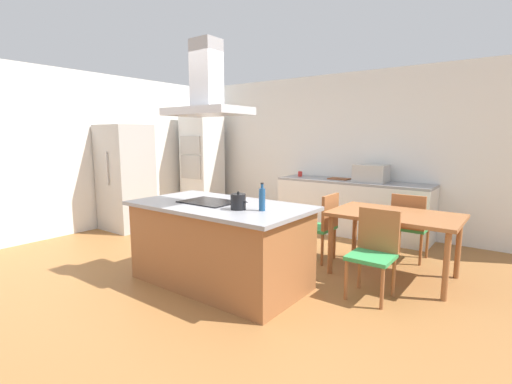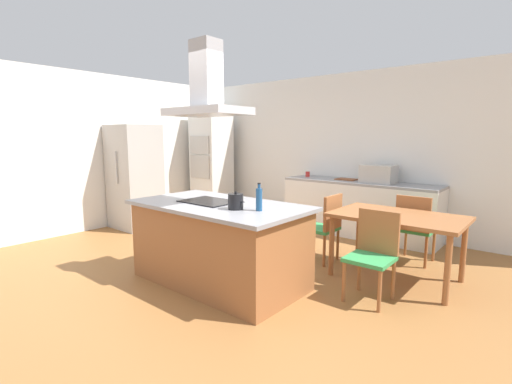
# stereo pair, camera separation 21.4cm
# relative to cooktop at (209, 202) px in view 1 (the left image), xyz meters

# --- Properties ---
(ground) EXTENTS (16.00, 16.00, 0.00)m
(ground) POSITION_rel_cooktop_xyz_m (0.15, 1.50, -0.91)
(ground) COLOR #936033
(wall_back) EXTENTS (7.20, 0.10, 2.70)m
(wall_back) POSITION_rel_cooktop_xyz_m (0.15, 3.25, 0.44)
(wall_back) COLOR white
(wall_back) RESTS_ON ground
(wall_left) EXTENTS (0.10, 8.80, 2.70)m
(wall_left) POSITION_rel_cooktop_xyz_m (-3.30, 1.00, 0.44)
(wall_left) COLOR white
(wall_left) RESTS_ON ground
(kitchen_island) EXTENTS (1.98, 1.08, 0.90)m
(kitchen_island) POSITION_rel_cooktop_xyz_m (0.15, 0.00, -0.45)
(kitchen_island) COLOR #995B33
(kitchen_island) RESTS_ON ground
(cooktop) EXTENTS (0.60, 0.44, 0.01)m
(cooktop) POSITION_rel_cooktop_xyz_m (0.00, 0.00, 0.00)
(cooktop) COLOR black
(cooktop) RESTS_ON kitchen_island
(tea_kettle) EXTENTS (0.21, 0.15, 0.18)m
(tea_kettle) POSITION_rel_cooktop_xyz_m (0.52, -0.11, 0.07)
(tea_kettle) COLOR black
(tea_kettle) RESTS_ON kitchen_island
(olive_oil_bottle) EXTENTS (0.06, 0.06, 0.28)m
(olive_oil_bottle) POSITION_rel_cooktop_xyz_m (0.74, -0.02, 0.11)
(olive_oil_bottle) COLOR navy
(olive_oil_bottle) RESTS_ON kitchen_island
(back_counter) EXTENTS (2.53, 0.62, 0.90)m
(back_counter) POSITION_rel_cooktop_xyz_m (0.49, 2.88, -0.46)
(back_counter) COLOR silver
(back_counter) RESTS_ON ground
(countertop_microwave) EXTENTS (0.50, 0.38, 0.28)m
(countertop_microwave) POSITION_rel_cooktop_xyz_m (0.80, 2.88, 0.13)
(countertop_microwave) COLOR #B2AFAA
(countertop_microwave) RESTS_ON back_counter
(coffee_mug_red) EXTENTS (0.08, 0.08, 0.09)m
(coffee_mug_red) POSITION_rel_cooktop_xyz_m (-0.53, 2.93, 0.04)
(coffee_mug_red) COLOR red
(coffee_mug_red) RESTS_ON back_counter
(cutting_board) EXTENTS (0.34, 0.24, 0.02)m
(cutting_board) POSITION_rel_cooktop_xyz_m (0.24, 2.93, 0.00)
(cutting_board) COLOR brown
(cutting_board) RESTS_ON back_counter
(wall_oven_stack) EXTENTS (0.70, 0.66, 2.20)m
(wall_oven_stack) POSITION_rel_cooktop_xyz_m (-2.75, 2.65, 0.20)
(wall_oven_stack) COLOR silver
(wall_oven_stack) RESTS_ON ground
(refrigerator) EXTENTS (0.80, 0.73, 1.82)m
(refrigerator) POSITION_rel_cooktop_xyz_m (-2.83, 0.85, 0.00)
(refrigerator) COLOR #B2AFAA
(refrigerator) RESTS_ON ground
(dining_table) EXTENTS (1.40, 0.90, 0.75)m
(dining_table) POSITION_rel_cooktop_xyz_m (1.63, 1.37, -0.24)
(dining_table) COLOR #995B33
(dining_table) RESTS_ON ground
(chair_facing_island) EXTENTS (0.42, 0.42, 0.89)m
(chair_facing_island) POSITION_rel_cooktop_xyz_m (1.63, 0.70, -0.40)
(chair_facing_island) COLOR #33934C
(chair_facing_island) RESTS_ON ground
(chair_facing_back_wall) EXTENTS (0.42, 0.42, 0.89)m
(chair_facing_back_wall) POSITION_rel_cooktop_xyz_m (1.63, 2.04, -0.40)
(chair_facing_back_wall) COLOR #33934C
(chair_facing_back_wall) RESTS_ON ground
(chair_at_left_end) EXTENTS (0.42, 0.42, 0.89)m
(chair_at_left_end) POSITION_rel_cooktop_xyz_m (0.72, 1.37, -0.40)
(chair_at_left_end) COLOR #33934C
(chair_at_left_end) RESTS_ON ground
(range_hood) EXTENTS (0.90, 0.55, 0.78)m
(range_hood) POSITION_rel_cooktop_xyz_m (0.00, 0.00, 1.20)
(range_hood) COLOR #ADADB2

